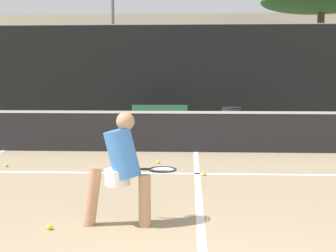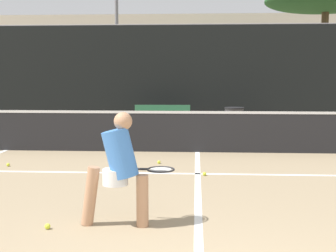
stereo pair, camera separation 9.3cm
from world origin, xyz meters
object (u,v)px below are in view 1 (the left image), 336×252
object	(u,v)px
trash_bin	(231,121)
parked_car	(237,103)
player_practicing	(122,165)
courtside_bench	(160,118)

from	to	relation	value
trash_bin	parked_car	xyz separation A→B (m)	(0.66, 4.88, 0.23)
player_practicing	parked_car	world-z (taller)	parked_car
courtside_bench	parked_car	bearing A→B (deg)	58.20
trash_bin	courtside_bench	bearing A→B (deg)	177.38
player_practicing	courtside_bench	xyz separation A→B (m)	(-0.13, 8.69, -0.25)
player_practicing	parked_car	bearing A→B (deg)	80.60
parked_car	player_practicing	bearing A→B (deg)	-101.25
player_practicing	courtside_bench	size ratio (longest dim) A/B	0.80
parked_car	trash_bin	bearing A→B (deg)	-97.67
courtside_bench	parked_car	world-z (taller)	parked_car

